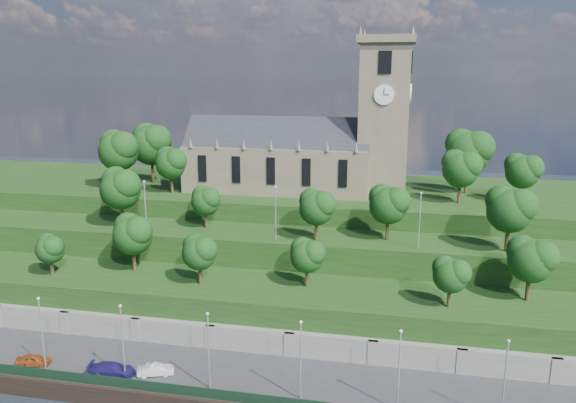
% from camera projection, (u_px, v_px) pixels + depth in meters
% --- Properties ---
extents(promenade, '(160.00, 12.00, 2.00)m').
position_uv_depth(promenade, '(237.00, 382.00, 64.12)').
color(promenade, '#2D2D30').
rests_on(promenade, ground).
extents(fence, '(160.00, 0.10, 1.20)m').
position_uv_depth(fence, '(222.00, 395.00, 58.61)').
color(fence, black).
rests_on(fence, promenade).
extents(retaining_wall, '(160.00, 2.10, 5.00)m').
position_uv_depth(retaining_wall, '(251.00, 345.00, 69.48)').
color(retaining_wall, slate).
rests_on(retaining_wall, ground).
extents(embankment_lower, '(160.00, 12.00, 8.00)m').
position_uv_depth(embankment_lower, '(263.00, 314.00, 74.89)').
color(embankment_lower, '#183612').
rests_on(embankment_lower, ground).
extents(embankment_upper, '(160.00, 10.00, 12.00)m').
position_uv_depth(embankment_upper, '(280.00, 272.00, 84.93)').
color(embankment_upper, '#183612').
rests_on(embankment_upper, ground).
extents(hilltop, '(160.00, 32.00, 15.00)m').
position_uv_depth(hilltop, '(305.00, 226.00, 104.62)').
color(hilltop, '#183612').
rests_on(hilltop, ground).
extents(church, '(38.60, 12.35, 27.60)m').
position_uv_depth(church, '(306.00, 149.00, 97.24)').
color(church, brown).
rests_on(church, hilltop).
extents(trees_lower, '(67.98, 8.85, 8.26)m').
position_uv_depth(trees_lower, '(283.00, 250.00, 72.90)').
color(trees_lower, '#322613').
rests_on(trees_lower, embankment_lower).
extents(trees_upper, '(63.23, 8.18, 9.32)m').
position_uv_depth(trees_upper, '(302.00, 199.00, 80.65)').
color(trees_upper, '#322613').
rests_on(trees_upper, embankment_upper).
extents(trees_hilltop, '(75.42, 16.40, 11.23)m').
position_uv_depth(trees_hilltop, '(285.00, 152.00, 97.61)').
color(trees_hilltop, '#322613').
rests_on(trees_hilltop, hilltop).
extents(lamp_posts_promenade, '(60.36, 0.36, 8.90)m').
position_uv_depth(lamp_posts_promenade, '(209.00, 346.00, 59.81)').
color(lamp_posts_promenade, '#B2B2B7').
rests_on(lamp_posts_promenade, promenade).
extents(lamp_posts_upper, '(40.36, 0.36, 7.87)m').
position_uv_depth(lamp_posts_upper, '(276.00, 209.00, 79.69)').
color(lamp_posts_upper, '#B2B2B7').
rests_on(lamp_posts_upper, embankment_upper).
extents(car_left, '(4.18, 2.49, 1.33)m').
position_uv_depth(car_left, '(34.00, 360.00, 65.63)').
color(car_left, '#944418').
rests_on(car_left, promenade).
extents(car_middle, '(4.26, 2.69, 1.32)m').
position_uv_depth(car_middle, '(156.00, 370.00, 63.48)').
color(car_middle, silver).
rests_on(car_middle, promenade).
extents(car_right, '(5.39, 2.77, 1.50)m').
position_uv_depth(car_right, '(112.00, 369.00, 63.37)').
color(car_right, '#1E1855').
rests_on(car_right, promenade).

